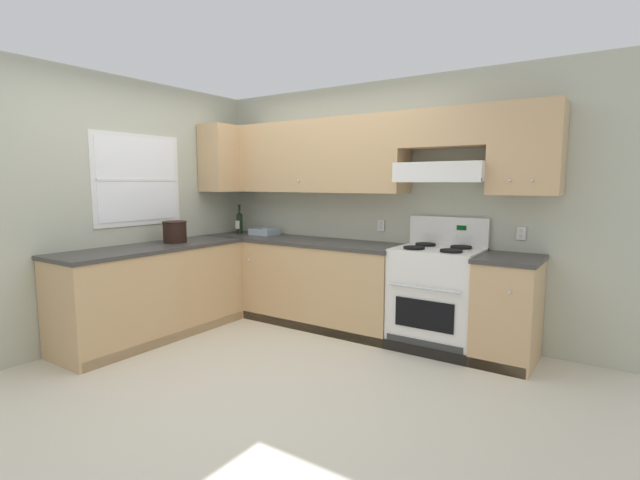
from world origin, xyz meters
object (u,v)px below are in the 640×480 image
Objects in this scene: wine_bottle at (240,222)px; bowl at (264,233)px; stove at (436,297)px; bucket at (175,231)px.

wine_bottle is 1.19× the size of bowl.
stove is 4.82× the size of bucket.
bowl is 1.11m from bucket.
wine_bottle is 1.00m from bucket.
wine_bottle is at bearing 179.04° from stove.
wine_bottle is 0.36m from bowl.
stove reaches higher than bucket.
wine_bottle is at bearing -168.42° from bowl.
bucket is at bearing -104.92° from bowl.
wine_bottle reaches higher than bowl.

